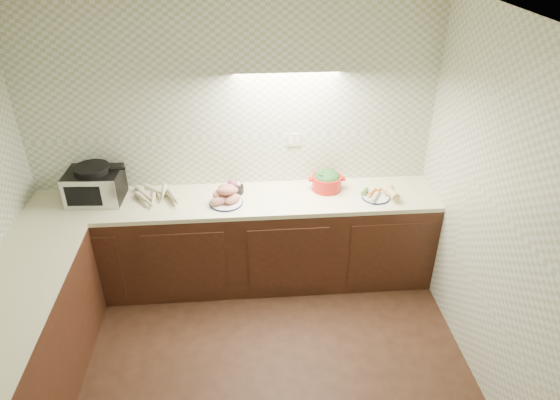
{
  "coord_description": "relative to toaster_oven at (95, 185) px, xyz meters",
  "views": [
    {
      "loc": [
        0.1,
        -2.3,
        3.14
      ],
      "look_at": [
        0.38,
        1.25,
        1.02
      ],
      "focal_mm": 32.0,
      "sensor_mm": 36.0,
      "label": 1
    }
  ],
  "objects": [
    {
      "name": "veg_plate",
      "position": [
        2.5,
        -0.15,
        -0.11
      ],
      "size": [
        0.3,
        0.26,
        0.12
      ],
      "rotation": [
        0.0,
        0.0,
        0.04
      ],
      "color": "#131840",
      "rests_on": "counter"
    },
    {
      "name": "onion_bowl",
      "position": [
        1.2,
        0.04,
        -0.1
      ],
      "size": [
        0.17,
        0.17,
        0.13
      ],
      "color": "black",
      "rests_on": "counter"
    },
    {
      "name": "counter",
      "position": [
        0.52,
        -0.9,
        -0.6
      ],
      "size": [
        3.6,
        3.6,
        0.9
      ],
      "color": "black",
      "rests_on": "ground"
    },
    {
      "name": "room",
      "position": [
        1.2,
        -1.58,
        0.58
      ],
      "size": [
        3.6,
        3.6,
        2.6
      ],
      "color": "black",
      "rests_on": "ground"
    },
    {
      "name": "dutch_oven",
      "position": [
        2.04,
        0.03,
        -0.06
      ],
      "size": [
        0.33,
        0.28,
        0.19
      ],
      "rotation": [
        0.0,
        0.0,
        -0.04
      ],
      "color": "#B81710",
      "rests_on": "counter"
    },
    {
      "name": "sweet_potato_plate",
      "position": [
        1.13,
        -0.15,
        -0.08
      ],
      "size": [
        0.29,
        0.29,
        0.17
      ],
      "rotation": [
        0.0,
        0.0,
        0.23
      ],
      "color": "#131840",
      "rests_on": "counter"
    },
    {
      "name": "toaster_oven",
      "position": [
        0.0,
        0.0,
        0.0
      ],
      "size": [
        0.48,
        0.38,
        0.33
      ],
      "rotation": [
        0.0,
        0.0,
        -0.05
      ],
      "color": "black",
      "rests_on": "counter"
    },
    {
      "name": "parsnip_pile",
      "position": [
        0.52,
        -0.03,
        -0.12
      ],
      "size": [
        0.41,
        0.38,
        0.07
      ],
      "color": "beige",
      "rests_on": "counter"
    }
  ]
}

